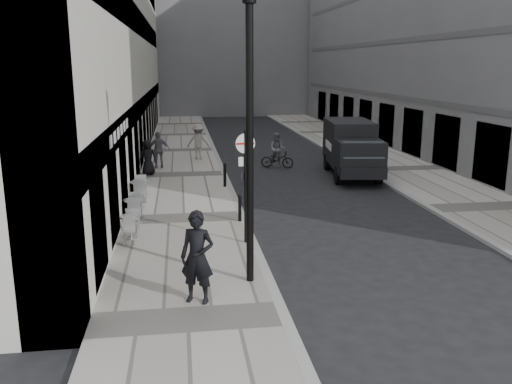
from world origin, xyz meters
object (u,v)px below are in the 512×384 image
(walking_man, at_px, (197,257))
(sign_post, at_px, (245,171))
(cyclist, at_px, (277,154))
(lamppost, at_px, (250,125))
(panel_van, at_px, (351,146))

(walking_man, height_order, sign_post, sign_post)
(walking_man, distance_m, cyclist, 16.71)
(lamppost, bearing_deg, sign_post, 85.18)
(cyclist, bearing_deg, sign_post, -83.85)
(sign_post, distance_m, lamppost, 3.34)
(cyclist, bearing_deg, lamppost, -82.05)
(walking_man, xyz_separation_m, cyclist, (4.64, 16.05, -0.44))
(panel_van, relative_size, cyclist, 3.13)
(walking_man, height_order, lamppost, lamppost)
(panel_van, bearing_deg, lamppost, -110.20)
(sign_post, distance_m, panel_van, 11.48)
(walking_man, relative_size, sign_post, 0.62)
(walking_man, relative_size, panel_van, 0.36)
(sign_post, height_order, cyclist, sign_post)
(sign_post, bearing_deg, lamppost, -102.21)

